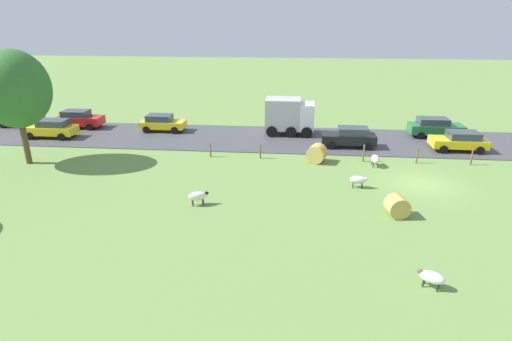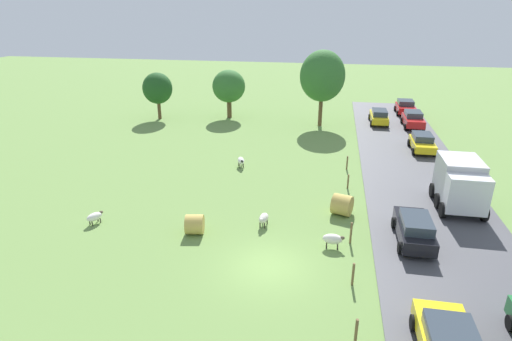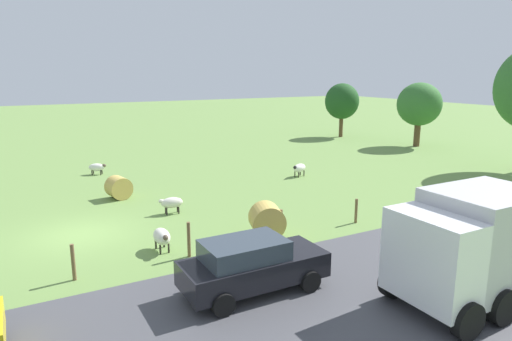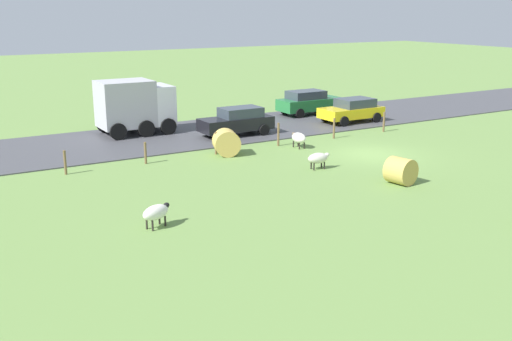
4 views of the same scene
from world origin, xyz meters
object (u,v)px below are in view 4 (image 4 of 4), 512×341
at_px(hay_bale_1, 401,171).
at_px(car_4, 352,110).
at_px(sheep_1, 156,212).
at_px(car_3, 237,121).
at_px(sheep_2, 299,138).
at_px(truck_0, 134,105).
at_px(hay_bale_0, 226,143).
at_px(car_0, 309,102).
at_px(sheep_3, 318,158).

bearing_deg(hay_bale_1, car_4, -31.20).
xyz_separation_m(sheep_1, car_4, (11.76, -18.25, 0.31)).
distance_m(car_3, car_4, 8.50).
relative_size(sheep_1, sheep_2, 1.03).
xyz_separation_m(sheep_2, truck_0, (7.83, 6.30, 1.21)).
xyz_separation_m(hay_bale_1, truck_0, (15.67, 6.14, 1.18)).
relative_size(hay_bale_0, car_0, 0.29).
xyz_separation_m(car_0, car_4, (-3.82, -0.73, -0.07)).
bearing_deg(car_4, car_0, 10.88).
xyz_separation_m(sheep_1, sheep_2, (7.50, -11.08, 0.00)).
xyz_separation_m(sheep_3, car_0, (12.16, -8.15, 0.40)).
distance_m(hay_bale_1, car_0, 17.24).
bearing_deg(sheep_3, car_3, -2.58).
xyz_separation_m(truck_0, car_4, (-3.57, -13.47, -0.90)).
bearing_deg(sheep_1, truck_0, -17.32).
bearing_deg(hay_bale_1, sheep_1, 88.22).
relative_size(car_0, car_4, 1.10).
xyz_separation_m(truck_0, car_3, (-3.45, -4.97, -0.86)).
distance_m(sheep_1, sheep_3, 9.97).
bearing_deg(truck_0, car_0, -88.87).
bearing_deg(hay_bale_0, hay_bale_1, -154.78).
bearing_deg(truck_0, hay_bale_1, -158.61).
bearing_deg(car_3, car_0, -64.54).
height_order(sheep_2, car_4, car_4).
bearing_deg(sheep_2, car_0, -38.50).
bearing_deg(hay_bale_0, sheep_2, -97.18).
bearing_deg(car_0, sheep_3, 146.17).
bearing_deg(hay_bale_1, hay_bale_0, 25.22).
height_order(sheep_1, hay_bale_1, hay_bale_1).
bearing_deg(car_0, car_3, 115.46).
bearing_deg(car_0, hay_bale_1, 157.50).
relative_size(sheep_1, hay_bale_1, 1.07).
relative_size(sheep_1, car_3, 0.28).
height_order(sheep_1, hay_bale_0, hay_bale_0).
xyz_separation_m(sheep_1, car_0, (15.58, -17.51, 0.38)).
distance_m(sheep_3, car_0, 14.64).
distance_m(hay_bale_1, car_3, 12.28).
relative_size(sheep_3, car_4, 0.27).
height_order(sheep_3, truck_0, truck_0).
height_order(sheep_2, hay_bale_1, hay_bale_1).
distance_m(truck_0, car_3, 6.11).
bearing_deg(truck_0, sheep_1, 162.68).
distance_m(sheep_2, hay_bale_0, 4.14).
distance_m(hay_bale_0, car_0, 12.97).
height_order(sheep_1, sheep_2, sheep_2).
relative_size(sheep_2, car_3, 0.28).
bearing_deg(hay_bale_0, car_0, -54.31).
height_order(sheep_2, car_0, car_0).
distance_m(truck_0, car_4, 13.96).
height_order(truck_0, car_4, truck_0).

